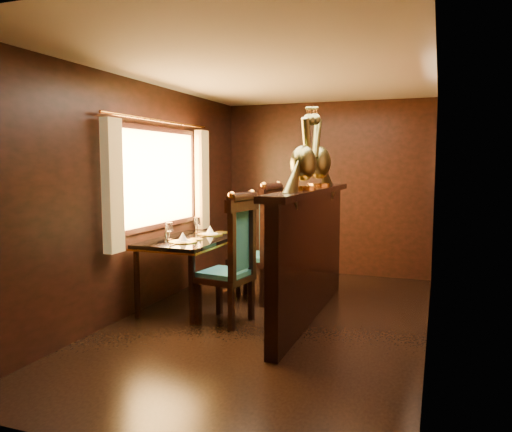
# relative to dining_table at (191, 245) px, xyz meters

# --- Properties ---
(ground) EXTENTS (5.00, 5.00, 0.00)m
(ground) POSITION_rel_dining_table_xyz_m (1.05, -0.27, -0.70)
(ground) COLOR black
(ground) RESTS_ON ground
(room_shell) EXTENTS (3.04, 5.04, 2.52)m
(room_shell) POSITION_rel_dining_table_xyz_m (0.97, -0.25, 0.88)
(room_shell) COLOR black
(room_shell) RESTS_ON ground
(partition) EXTENTS (0.26, 2.70, 1.36)m
(partition) POSITION_rel_dining_table_xyz_m (1.37, 0.03, 0.01)
(partition) COLOR black
(partition) RESTS_ON ground
(dining_table) EXTENTS (0.81, 1.32, 0.98)m
(dining_table) POSITION_rel_dining_table_xyz_m (0.00, 0.00, 0.00)
(dining_table) COLOR black
(dining_table) RESTS_ON ground
(chair_left) EXTENTS (0.55, 0.57, 1.35)m
(chair_left) POSITION_rel_dining_table_xyz_m (0.72, -0.44, 0.00)
(chair_left) COLOR black
(chair_left) RESTS_ON ground
(chair_right) EXTENTS (0.55, 0.58, 1.41)m
(chair_right) POSITION_rel_dining_table_xyz_m (0.73, 0.43, 0.03)
(chair_right) COLOR black
(chair_right) RESTS_ON ground
(peacock_left) EXTENTS (0.26, 0.69, 0.82)m
(peacock_left) POSITION_rel_dining_table_xyz_m (1.38, -0.30, 1.07)
(peacock_left) COLOR #18492A
(peacock_left) RESTS_ON partition
(peacock_right) EXTENTS (0.27, 0.71, 0.85)m
(peacock_right) POSITION_rel_dining_table_xyz_m (1.38, 0.36, 1.08)
(peacock_right) COLOR #18492A
(peacock_right) RESTS_ON partition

